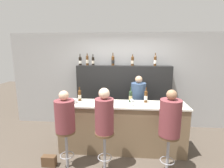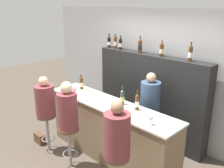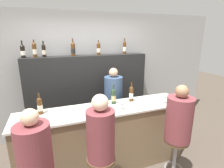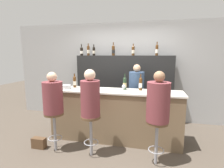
{
  "view_description": "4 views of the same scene",
  "coord_description": "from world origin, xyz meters",
  "px_view_note": "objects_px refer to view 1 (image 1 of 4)",
  "views": [
    {
      "loc": [
        0.1,
        -3.2,
        2.14
      ],
      "look_at": [
        -0.2,
        0.19,
        1.48
      ],
      "focal_mm": 28.0,
      "sensor_mm": 36.0,
      "label": 1
    },
    {
      "loc": [
        2.82,
        -2.46,
        2.67
      ],
      "look_at": [
        -0.0,
        0.34,
        1.38
      ],
      "focal_mm": 40.0,
      "sensor_mm": 36.0,
      "label": 2
    },
    {
      "loc": [
        -0.77,
        -2.08,
        2.13
      ],
      "look_at": [
        0.11,
        0.29,
        1.42
      ],
      "focal_mm": 28.0,
      "sensor_mm": 36.0,
      "label": 3
    },
    {
      "loc": [
        0.72,
        -3.08,
        1.75
      ],
      "look_at": [
        -0.07,
        0.32,
        1.17
      ],
      "focal_mm": 28.0,
      "sensor_mm": 36.0,
      "label": 4
    }
  ],
  "objects_px": {
    "bar_stool_left": "(66,139)",
    "bar_stool_middle": "(105,141)",
    "wine_bottle_backbar_0": "(80,61)",
    "handbag": "(49,161)",
    "wine_bottle_counter_1": "(131,96)",
    "metal_bowl": "(72,101)",
    "guest_seated_middle": "(104,114)",
    "wine_bottle_backbar_4": "(133,61)",
    "wine_bottle_backbar_3": "(113,60)",
    "bartender": "(138,109)",
    "wine_bottle_backbar_5": "(155,61)",
    "wine_bottle_counter_0": "(80,95)",
    "wine_bottle_counter_2": "(146,96)",
    "wine_bottle_backbar_1": "(87,60)",
    "guest_seated_right": "(170,116)",
    "wine_bottle_backbar_2": "(93,61)",
    "guest_seated_left": "(65,114)",
    "wine_glass_0": "(132,101)",
    "wine_glass_1": "(172,102)",
    "bar_stool_right": "(168,144)"
  },
  "relations": [
    {
      "from": "bar_stool_middle",
      "to": "guest_seated_middle",
      "type": "distance_m",
      "value": 0.51
    },
    {
      "from": "wine_bottle_backbar_1",
      "to": "wine_bottle_backbar_4",
      "type": "relative_size",
      "value": 1.07
    },
    {
      "from": "guest_seated_right",
      "to": "wine_glass_0",
      "type": "bearing_deg",
      "value": 139.91
    },
    {
      "from": "wine_bottle_backbar_5",
      "to": "bar_stool_middle",
      "type": "distance_m",
      "value": 2.47
    },
    {
      "from": "wine_bottle_backbar_5",
      "to": "bar_stool_left",
      "type": "bearing_deg",
      "value": -135.08
    },
    {
      "from": "metal_bowl",
      "to": "guest_seated_middle",
      "type": "distance_m",
      "value": 0.98
    },
    {
      "from": "wine_bottle_backbar_3",
      "to": "handbag",
      "type": "height_order",
      "value": "wine_bottle_backbar_3"
    },
    {
      "from": "wine_bottle_backbar_0",
      "to": "handbag",
      "type": "relative_size",
      "value": 1.17
    },
    {
      "from": "wine_bottle_counter_1",
      "to": "guest_seated_right",
      "type": "height_order",
      "value": "guest_seated_right"
    },
    {
      "from": "bar_stool_left",
      "to": "bar_stool_middle",
      "type": "bearing_deg",
      "value": 0.0
    },
    {
      "from": "wine_bottle_counter_2",
      "to": "wine_bottle_backbar_3",
      "type": "bearing_deg",
      "value": 128.26
    },
    {
      "from": "bar_stool_right",
      "to": "handbag",
      "type": "bearing_deg",
      "value": 180.0
    },
    {
      "from": "wine_bottle_counter_0",
      "to": "bar_stool_right",
      "type": "xyz_separation_m",
      "value": [
        1.75,
        -0.79,
        -0.62
      ]
    },
    {
      "from": "wine_bottle_backbar_4",
      "to": "guest_seated_right",
      "type": "relative_size",
      "value": 0.37
    },
    {
      "from": "metal_bowl",
      "to": "handbag",
      "type": "bearing_deg",
      "value": -114.59
    },
    {
      "from": "wine_glass_0",
      "to": "guest_seated_right",
      "type": "distance_m",
      "value": 0.82
    },
    {
      "from": "wine_bottle_backbar_0",
      "to": "guest_seated_middle",
      "type": "xyz_separation_m",
      "value": [
        0.88,
        -1.78,
        -0.79
      ]
    },
    {
      "from": "wine_bottle_backbar_5",
      "to": "wine_bottle_backbar_2",
      "type": "bearing_deg",
      "value": 180.0
    },
    {
      "from": "wine_glass_0",
      "to": "guest_seated_left",
      "type": "xyz_separation_m",
      "value": [
        -1.18,
        -0.52,
        -0.12
      ]
    },
    {
      "from": "wine_glass_1",
      "to": "bar_stool_right",
      "type": "xyz_separation_m",
      "value": [
        -0.14,
        -0.52,
        -0.6
      ]
    },
    {
      "from": "handbag",
      "to": "wine_bottle_backbar_5",
      "type": "bearing_deg",
      "value": 39.81
    },
    {
      "from": "wine_bottle_counter_1",
      "to": "metal_bowl",
      "type": "xyz_separation_m",
      "value": [
        -1.23,
        -0.18,
        -0.09
      ]
    },
    {
      "from": "wine_bottle_backbar_1",
      "to": "guest_seated_right",
      "type": "height_order",
      "value": "wine_bottle_backbar_1"
    },
    {
      "from": "bar_stool_middle",
      "to": "handbag",
      "type": "height_order",
      "value": "bar_stool_middle"
    },
    {
      "from": "wine_bottle_counter_0",
      "to": "bar_stool_left",
      "type": "height_order",
      "value": "wine_bottle_counter_0"
    },
    {
      "from": "wine_bottle_counter_1",
      "to": "wine_bottle_backbar_0",
      "type": "distance_m",
      "value": 1.8
    },
    {
      "from": "guest_seated_left",
      "to": "bar_stool_middle",
      "type": "height_order",
      "value": "guest_seated_left"
    },
    {
      "from": "wine_bottle_counter_0",
      "to": "wine_bottle_backbar_1",
      "type": "bearing_deg",
      "value": 92.31
    },
    {
      "from": "wine_bottle_backbar_2",
      "to": "handbag",
      "type": "bearing_deg",
      "value": -106.23
    },
    {
      "from": "wine_bottle_backbar_4",
      "to": "wine_bottle_backbar_3",
      "type": "bearing_deg",
      "value": -180.0
    },
    {
      "from": "guest_seated_left",
      "to": "metal_bowl",
      "type": "bearing_deg",
      "value": 96.54
    },
    {
      "from": "wine_bottle_counter_1",
      "to": "guest_seated_left",
      "type": "distance_m",
      "value": 1.41
    },
    {
      "from": "wine_bottle_backbar_0",
      "to": "bar_stool_right",
      "type": "height_order",
      "value": "wine_bottle_backbar_0"
    },
    {
      "from": "wine_bottle_backbar_1",
      "to": "wine_glass_1",
      "type": "relative_size",
      "value": 2.05
    },
    {
      "from": "wine_bottle_counter_0",
      "to": "wine_bottle_backbar_1",
      "type": "relative_size",
      "value": 0.97
    },
    {
      "from": "wine_bottle_backbar_1",
      "to": "bar_stool_left",
      "type": "xyz_separation_m",
      "value": [
        -0.01,
        -1.78,
        -1.32
      ]
    },
    {
      "from": "wine_bottle_backbar_5",
      "to": "bar_stool_middle",
      "type": "xyz_separation_m",
      "value": [
        -1.09,
        -1.78,
        -1.32
      ]
    },
    {
      "from": "bartender",
      "to": "handbag",
      "type": "relative_size",
      "value": 5.92
    },
    {
      "from": "wine_bottle_counter_2",
      "to": "bartender",
      "type": "height_order",
      "value": "bartender"
    },
    {
      "from": "wine_bottle_counter_0",
      "to": "bar_stool_left",
      "type": "xyz_separation_m",
      "value": [
        -0.05,
        -0.79,
        -0.62
      ]
    },
    {
      "from": "wine_glass_1",
      "to": "bar_stool_middle",
      "type": "distance_m",
      "value": 1.48
    },
    {
      "from": "guest_seated_left",
      "to": "bar_stool_right",
      "type": "bearing_deg",
      "value": 0.0
    },
    {
      "from": "wine_glass_1",
      "to": "guest_seated_left",
      "type": "distance_m",
      "value": 2.02
    },
    {
      "from": "wine_bottle_backbar_0",
      "to": "wine_bottle_backbar_3",
      "type": "xyz_separation_m",
      "value": [
        0.88,
        -0.0,
        0.01
      ]
    },
    {
      "from": "wine_bottle_backbar_5",
      "to": "bar_stool_middle",
      "type": "bearing_deg",
      "value": -121.38
    },
    {
      "from": "wine_bottle_counter_0",
      "to": "wine_bottle_backbar_4",
      "type": "height_order",
      "value": "wine_bottle_backbar_4"
    },
    {
      "from": "wine_bottle_counter_1",
      "to": "bartender",
      "type": "height_order",
      "value": "bartender"
    },
    {
      "from": "wine_bottle_counter_2",
      "to": "wine_bottle_backbar_5",
      "type": "distance_m",
      "value": 1.25
    },
    {
      "from": "bar_stool_left",
      "to": "wine_bottle_backbar_1",
      "type": "bearing_deg",
      "value": 89.62
    },
    {
      "from": "wine_bottle_backbar_2",
      "to": "metal_bowl",
      "type": "xyz_separation_m",
      "value": [
        -0.24,
        -1.17,
        -0.77
      ]
    }
  ]
}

